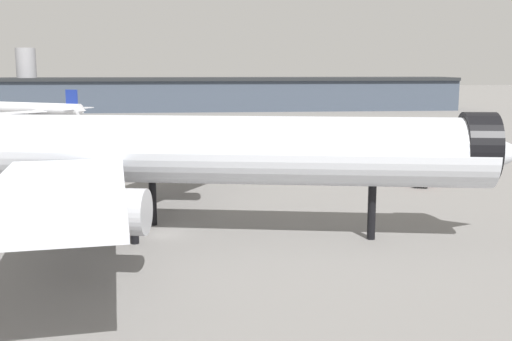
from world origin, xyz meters
name	(u,v)px	position (x,y,z in m)	size (l,w,h in m)	color
ground	(166,234)	(0.00, 0.00, 0.00)	(900.00, 900.00, 0.00)	slate
airliner_near_gate	(168,151)	(0.38, -0.09, 8.59)	(68.53, 61.01, 19.50)	silver
airliner_far_taxiway	(35,109)	(-28.34, 128.84, 4.60)	(33.14, 29.45, 10.43)	silver
terminal_building	(211,94)	(30.67, 175.43, 6.56)	(189.18, 44.84, 23.76)	#3D4756
baggage_tug_wing	(420,180)	(37.22, 17.35, 0.97)	(2.93, 3.58, 1.85)	black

